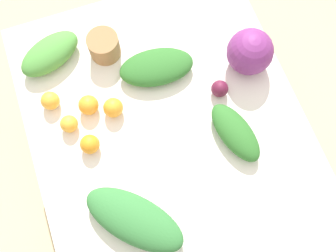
% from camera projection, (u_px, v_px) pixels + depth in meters
% --- Properties ---
extents(ground_plane, '(8.00, 8.00, 0.00)m').
position_uv_depth(ground_plane, '(168.00, 165.00, 2.14)').
color(ground_plane, '#C6B289').
extents(dining_table, '(1.29, 1.05, 0.72)m').
position_uv_depth(dining_table, '(168.00, 134.00, 1.54)').
color(dining_table, silver).
rests_on(dining_table, ground_plane).
extents(cabbage_purple, '(0.18, 0.18, 0.18)m').
position_uv_depth(cabbage_purple, '(250.00, 52.00, 1.45)').
color(cabbage_purple, '#7A2D75').
rests_on(cabbage_purple, dining_table).
extents(paper_bag, '(0.13, 0.13, 0.10)m').
position_uv_depth(paper_bag, '(104.00, 46.00, 1.51)').
color(paper_bag, '#997047').
rests_on(paper_bag, dining_table).
extents(greens_bunch_kale, '(0.20, 0.32, 0.08)m').
position_uv_depth(greens_bunch_kale, '(156.00, 67.00, 1.49)').
color(greens_bunch_kale, '#2D6B28').
rests_on(greens_bunch_kale, dining_table).
extents(greens_bunch_scallion, '(0.39, 0.38, 0.09)m').
position_uv_depth(greens_bunch_scallion, '(134.00, 220.00, 1.30)').
color(greens_bunch_scallion, '#337538').
rests_on(greens_bunch_scallion, dining_table).
extents(greens_bunch_beet_tops, '(0.23, 0.30, 0.09)m').
position_uv_depth(greens_bunch_beet_tops, '(50.00, 54.00, 1.50)').
color(greens_bunch_beet_tops, '#4C933D').
rests_on(greens_bunch_beet_tops, dining_table).
extents(greens_bunch_dandelion, '(0.28, 0.18, 0.08)m').
position_uv_depth(greens_bunch_dandelion, '(235.00, 132.00, 1.41)').
color(greens_bunch_dandelion, '#2D6B28').
rests_on(greens_bunch_dandelion, dining_table).
extents(beet_root, '(0.07, 0.07, 0.07)m').
position_uv_depth(beet_root, '(220.00, 89.00, 1.47)').
color(beet_root, '#5B1933').
rests_on(beet_root, dining_table).
extents(orange_0, '(0.07, 0.07, 0.07)m').
position_uv_depth(orange_0, '(69.00, 124.00, 1.42)').
color(orange_0, '#F9A833').
rests_on(orange_0, dining_table).
extents(orange_1, '(0.08, 0.08, 0.08)m').
position_uv_depth(orange_1, '(88.00, 105.00, 1.44)').
color(orange_1, orange).
rests_on(orange_1, dining_table).
extents(orange_2, '(0.07, 0.07, 0.07)m').
position_uv_depth(orange_2, '(50.00, 101.00, 1.45)').
color(orange_2, '#F9A833').
rests_on(orange_2, dining_table).
extents(orange_3, '(0.07, 0.07, 0.07)m').
position_uv_depth(orange_3, '(90.00, 144.00, 1.40)').
color(orange_3, orange).
rests_on(orange_3, dining_table).
extents(orange_4, '(0.08, 0.08, 0.08)m').
position_uv_depth(orange_4, '(113.00, 108.00, 1.44)').
color(orange_4, orange).
rests_on(orange_4, dining_table).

